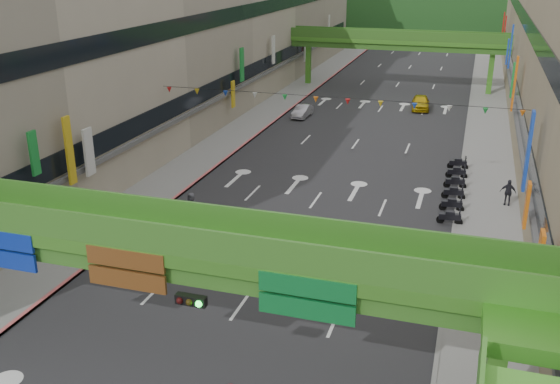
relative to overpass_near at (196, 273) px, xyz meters
name	(u,v)px	position (x,y,z in m)	size (l,w,h in m)	color
road_slab	(374,117)	(-0.93, 44.62, -5.20)	(18.00, 140.00, 0.02)	#28282B
sidewalk_left	(272,109)	(-11.93, 44.62, -5.13)	(4.00, 140.00, 0.15)	gray
sidewalk_right	(488,125)	(10.07, 44.62, -5.13)	(4.00, 140.00, 0.15)	gray
curb_left	(289,110)	(-10.03, 44.62, -5.12)	(0.20, 140.00, 0.18)	#CC5959
curb_right	(467,123)	(8.17, 44.62, -5.12)	(0.20, 140.00, 0.18)	gray
building_row_left	(199,16)	(-19.86, 44.62, 4.25)	(12.80, 95.00, 19.00)	#9E937F
overpass_near	(196,273)	(0.00, 0.00, 0.00)	(28.00, 12.27, 7.10)	#4C9E2D
overpass_far	(397,44)	(-0.93, 59.62, 0.20)	(28.00, 2.20, 7.10)	#4C9E2D
hill_left	(386,17)	(-15.93, 154.62, -5.21)	(168.00, 140.00, 112.00)	#1C4419
hill_right	(542,15)	(24.07, 174.62, -5.21)	(208.00, 176.00, 128.00)	#1C4419
bunting_string	(332,101)	(-0.93, 24.62, 0.75)	(26.00, 0.36, 0.47)	black
scooter_rider_left	(222,223)	(-4.68, 13.31, -4.30)	(0.91, 1.60, 1.84)	#95949D
scooter_rider_far	(192,208)	(-7.16, 14.54, -4.18)	(0.85, 1.60, 2.02)	#760003
parked_scooter_row	(454,187)	(7.87, 24.62, -4.68)	(1.60, 11.59, 1.08)	black
car_silver	(303,111)	(-7.93, 42.56, -4.59)	(1.30, 3.74, 1.23)	#B4B2BB
car_yellow	(421,103)	(3.16, 49.49, -4.44)	(1.80, 4.48, 1.53)	gold
pedestrian_red	(518,330)	(11.27, 6.76, -4.29)	(0.89, 0.70, 1.84)	#9C3428
pedestrian_dark	(508,194)	(11.27, 23.26, -4.34)	(1.01, 0.42, 1.73)	black
pedestrian_blue	(514,271)	(11.27, 12.27, -4.38)	(0.77, 0.50, 1.65)	#314259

